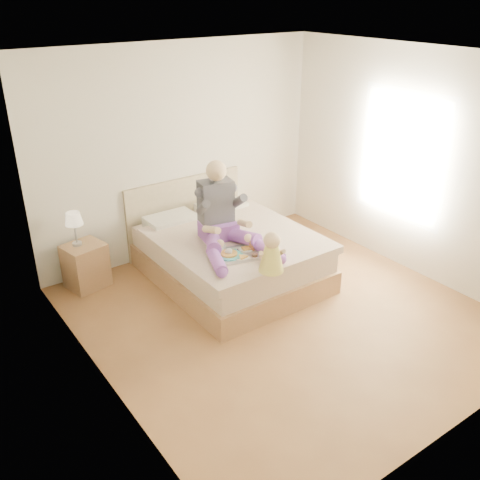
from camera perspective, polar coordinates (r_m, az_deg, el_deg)
room at (r=5.33m, az=5.70°, el=6.08°), size 4.02×4.22×2.71m
bed at (r=6.54m, az=-1.44°, el=-1.33°), size 1.70×2.18×1.00m
nightstand at (r=6.60m, az=-16.13°, el=-2.64°), size 0.51×0.47×0.54m
lamp at (r=6.37m, az=-17.32°, el=1.99°), size 0.20×0.20×0.41m
adult at (r=6.01m, az=-1.83°, el=2.17°), size 0.81×1.21×0.95m
tray at (r=5.82m, az=-0.28°, el=-1.37°), size 0.55×0.49×0.13m
baby at (r=5.46m, az=3.36°, el=-1.60°), size 0.33×0.39×0.43m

